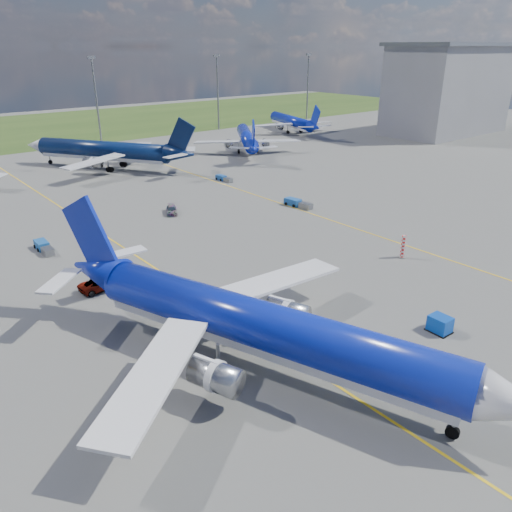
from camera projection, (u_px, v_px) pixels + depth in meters
ground at (298, 361)px, 42.82m from camera, size 400.00×400.00×0.00m
taxiway_lines at (146, 261)px, 62.65m from camera, size 60.25×160.00×0.02m
floodlight_masts at (18, 101)px, 122.14m from camera, size 202.20×0.50×22.70m
terminal_building at (448, 89)px, 150.69m from camera, size 42.00×22.00×26.00m
warning_post at (403, 247)px, 63.15m from camera, size 0.50×0.50×3.00m
bg_jet_n at (106, 168)px, 110.26m from camera, size 51.59×54.72×11.44m
bg_jet_ne at (247, 151)px, 128.35m from camera, size 44.42×46.96×9.81m
bg_jet_ene at (291, 132)px, 157.29m from camera, size 37.19×42.78×9.46m
main_airliner at (264, 370)px, 41.62m from camera, size 47.23×53.84×11.80m
uld_container at (440, 324)px, 46.92m from camera, size 1.63×2.01×1.56m
service_car_b at (101, 283)px, 55.21m from camera, size 5.11×2.66×1.37m
service_car_c at (172, 210)px, 80.28m from camera, size 3.46×4.46×1.21m
baggage_tug_w at (297, 203)px, 83.84m from camera, size 2.02×5.38×1.18m
baggage_tug_c at (44, 247)px, 65.63m from camera, size 1.48×4.94×1.10m
baggage_tug_e at (224, 178)px, 100.07m from camera, size 1.30×4.34×0.97m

